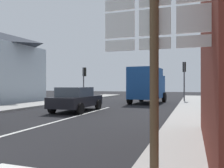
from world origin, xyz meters
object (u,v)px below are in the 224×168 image
sedan_far (76,99)px  route_sign_post (154,61)px  traffic_light_far_left (84,76)px  traffic_light_far_right (184,73)px  delivery_truck (147,84)px

sedan_far → route_sign_post: size_ratio=1.32×
route_sign_post → traffic_light_far_left: bearing=118.7°
route_sign_post → traffic_light_far_right: size_ratio=0.87×
delivery_truck → route_sign_post: (3.18, -16.68, 0.35)m
sedan_far → traffic_light_far_right: bearing=58.8°
sedan_far → route_sign_post: bearing=-56.0°
sedan_far → traffic_light_far_right: (5.94, 9.81, 1.98)m
sedan_far → delivery_truck: (2.93, 7.61, 0.89)m
delivery_truck → traffic_light_far_left: size_ratio=1.52×
delivery_truck → traffic_light_far_right: (3.01, 2.21, 1.09)m
delivery_truck → route_sign_post: 16.98m
route_sign_post → traffic_light_far_left: 20.86m
delivery_truck → traffic_light_far_right: 3.89m
traffic_light_far_right → traffic_light_far_left: traffic_light_far_right is taller
traffic_light_far_right → traffic_light_far_left: bearing=-176.5°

